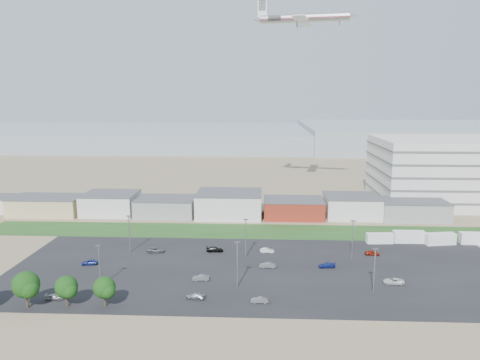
# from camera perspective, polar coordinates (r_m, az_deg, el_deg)

# --- Properties ---
(ground) EXTENTS (700.00, 700.00, 0.00)m
(ground) POSITION_cam_1_polar(r_m,az_deg,el_deg) (95.55, -0.66, -15.10)
(ground) COLOR #837253
(ground) RESTS_ON ground
(parking_lot) EXTENTS (120.00, 50.00, 0.01)m
(parking_lot) POSITION_cam_1_polar(r_m,az_deg,el_deg) (113.81, 2.51, -10.84)
(parking_lot) COLOR black
(parking_lot) RESTS_ON ground
(grass_strip) EXTENTS (160.00, 16.00, 0.02)m
(grass_strip) POSITION_cam_1_polar(r_m,az_deg,el_deg) (144.23, 0.57, -6.25)
(grass_strip) COLOR #20481B
(grass_strip) RESTS_ON ground
(hills_backdrop) EXTENTS (700.00, 200.00, 9.00)m
(hills_backdrop) POSITION_cam_1_polar(r_m,az_deg,el_deg) (404.38, 7.70, 4.94)
(hills_backdrop) COLOR gray
(hills_backdrop) RESTS_ON ground
(building_row) EXTENTS (170.00, 20.00, 8.00)m
(building_row) POSITION_cam_1_polar(r_m,az_deg,el_deg) (163.01, -5.16, -2.91)
(building_row) COLOR silver
(building_row) RESTS_ON ground
(box_trailer_a) EXTENTS (7.53, 2.80, 2.77)m
(box_trailer_a) POSITION_cam_1_polar(r_m,az_deg,el_deg) (138.34, 16.65, -6.82)
(box_trailer_a) COLOR silver
(box_trailer_a) RESTS_ON ground
(box_trailer_b) EXTENTS (8.76, 2.86, 3.27)m
(box_trailer_b) POSITION_cam_1_polar(r_m,az_deg,el_deg) (141.40, 19.89, -6.53)
(box_trailer_b) COLOR silver
(box_trailer_b) RESTS_ON ground
(box_trailer_c) EXTENTS (8.77, 4.08, 3.16)m
(box_trailer_c) POSITION_cam_1_polar(r_m,az_deg,el_deg) (142.79, 23.19, -6.61)
(box_trailer_c) COLOR silver
(box_trailer_c) RESTS_ON ground
(box_trailer_d) EXTENTS (8.56, 2.90, 3.18)m
(box_trailer_d) POSITION_cam_1_polar(r_m,az_deg,el_deg) (147.42, 26.77, -6.37)
(box_trailer_d) COLOR silver
(box_trailer_d) RESTS_ON ground
(tree_mid) EXTENTS (5.60, 5.60, 8.40)m
(tree_mid) POSITION_cam_1_polar(r_m,az_deg,el_deg) (101.99, -24.62, -11.82)
(tree_mid) COLOR black
(tree_mid) RESTS_ON ground
(tree_right) EXTENTS (4.72, 4.72, 7.08)m
(tree_right) POSITION_cam_1_polar(r_m,az_deg,el_deg) (99.96, -20.40, -12.38)
(tree_right) COLOR black
(tree_right) RESTS_ON ground
(tree_near) EXTENTS (4.65, 4.65, 6.97)m
(tree_near) POSITION_cam_1_polar(r_m,az_deg,el_deg) (97.63, -16.20, -12.72)
(tree_near) COLOR black
(tree_near) RESTS_ON ground
(lightpole_front_l) EXTENTS (1.10, 0.46, 9.39)m
(lightpole_front_l) POSITION_cam_1_polar(r_m,az_deg,el_deg) (107.00, -16.76, -9.99)
(lightpole_front_l) COLOR slate
(lightpole_front_l) RESTS_ON ground
(lightpole_front_m) EXTENTS (1.20, 0.50, 10.23)m
(lightpole_front_m) POSITION_cam_1_polar(r_m,az_deg,el_deg) (102.18, -0.33, -10.26)
(lightpole_front_m) COLOR slate
(lightpole_front_m) RESTS_ON ground
(lightpole_front_r) EXTENTS (1.14, 0.48, 9.72)m
(lightpole_front_r) POSITION_cam_1_polar(r_m,az_deg,el_deg) (103.42, 16.06, -10.57)
(lightpole_front_r) COLOR slate
(lightpole_front_r) RESTS_ON ground
(lightpole_back_l) EXTENTS (1.18, 0.49, 10.03)m
(lightpole_back_l) POSITION_cam_1_polar(r_m,az_deg,el_deg) (127.21, -13.33, -6.44)
(lightpole_back_l) COLOR slate
(lightpole_back_l) RESTS_ON ground
(lightpole_back_m) EXTENTS (1.18, 0.49, 10.05)m
(lightpole_back_m) POSITION_cam_1_polar(r_m,az_deg,el_deg) (120.37, 0.71, -7.11)
(lightpole_back_m) COLOR slate
(lightpole_back_m) RESTS_ON ground
(lightpole_back_r) EXTENTS (1.18, 0.49, 10.04)m
(lightpole_back_r) POSITION_cam_1_polar(r_m,az_deg,el_deg) (122.45, 13.54, -7.10)
(lightpole_back_r) COLOR slate
(lightpole_back_r) RESTS_ON ground
(airliner) EXTENTS (45.42, 35.02, 12.11)m
(airliner) POSITION_cam_1_polar(r_m,az_deg,el_deg) (188.89, 7.88, 18.98)
(airliner) COLOR silver
(parked_car_0) EXTENTS (4.63, 2.44, 1.24)m
(parked_car_0) POSITION_cam_1_polar(r_m,az_deg,el_deg) (110.73, 18.21, -11.63)
(parked_car_0) COLOR silver
(parked_car_0) RESTS_ON ground
(parked_car_3) EXTENTS (4.30, 2.21, 1.19)m
(parked_car_3) POSITION_cam_1_polar(r_m,az_deg,el_deg) (98.72, -5.52, -13.90)
(parked_car_3) COLOR #A5A5AA
(parked_car_3) RESTS_ON ground
(parked_car_4) EXTENTS (3.89, 1.61, 1.25)m
(parked_car_4) POSITION_cam_1_polar(r_m,az_deg,el_deg) (107.62, -4.80, -11.78)
(parked_car_4) COLOR #595B5E
(parked_car_4) RESTS_ON ground
(parked_car_5) EXTENTS (4.02, 2.03, 1.32)m
(parked_car_5) POSITION_cam_1_polar(r_m,az_deg,el_deg) (122.17, -17.85, -9.51)
(parked_car_5) COLOR navy
(parked_car_5) RESTS_ON ground
(parked_car_6) EXTENTS (4.58, 2.04, 1.30)m
(parked_car_6) POSITION_cam_1_polar(r_m,az_deg,el_deg) (125.88, -3.09, -8.44)
(parked_car_6) COLOR black
(parked_car_6) RESTS_ON ground
(parked_car_7) EXTENTS (3.95, 1.55, 1.28)m
(parked_car_7) POSITION_cam_1_polar(r_m,az_deg,el_deg) (114.80, 3.39, -10.32)
(parked_car_7) COLOR #595B5E
(parked_car_7) RESTS_ON ground
(parked_car_8) EXTENTS (3.81, 1.65, 1.28)m
(parked_car_8) POSITION_cam_1_polar(r_m,az_deg,el_deg) (127.84, 15.82, -8.53)
(parked_car_8) COLOR maroon
(parked_car_8) RESTS_ON ground
(parked_car_9) EXTENTS (4.73, 2.45, 1.27)m
(parked_car_9) POSITION_cam_1_polar(r_m,az_deg,el_deg) (127.25, -10.21, -8.39)
(parked_car_9) COLOR #595B5E
(parked_car_9) RESTS_ON ground
(parked_car_10) EXTENTS (3.86, 1.71, 1.10)m
(parked_car_10) POSITION_cam_1_polar(r_m,az_deg,el_deg) (104.96, -21.66, -13.13)
(parked_car_10) COLOR #A5A5AA
(parked_car_10) RESTS_ON ground
(parked_car_11) EXTENTS (3.72, 1.40, 1.21)m
(parked_car_11) POSITION_cam_1_polar(r_m,az_deg,el_deg) (125.28, 3.32, -8.55)
(parked_car_11) COLOR silver
(parked_car_11) RESTS_ON ground
(parked_car_12) EXTENTS (4.16, 1.98, 1.17)m
(parked_car_12) POSITION_cam_1_polar(r_m,az_deg,el_deg) (116.62, 10.54, -10.17)
(parked_car_12) COLOR navy
(parked_car_12) RESTS_ON ground
(parked_car_13) EXTENTS (3.57, 1.28, 1.17)m
(parked_car_13) POSITION_cam_1_polar(r_m,az_deg,el_deg) (96.73, 2.41, -14.40)
(parked_car_13) COLOR #595B5E
(parked_car_13) RESTS_ON ground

